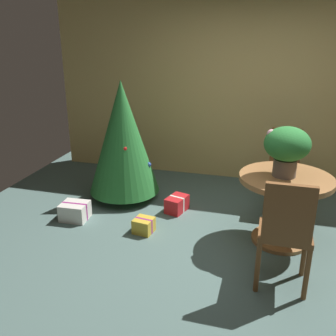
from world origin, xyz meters
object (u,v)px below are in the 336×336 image
round_dining_table (284,197)px  wooden_chair_near (286,229)px  wooden_chair_far (284,166)px  holiday_tree (123,138)px  flower_vase (287,147)px  gift_box_cream (75,211)px  gift_box_gold (144,225)px  gift_box_red (177,204)px

round_dining_table → wooden_chair_near: wooden_chair_near is taller
wooden_chair_near → wooden_chair_far: 1.67m
round_dining_table → holiday_tree: 2.12m
flower_vase → gift_box_cream: (-2.31, -0.15, -0.95)m
round_dining_table → gift_box_cream: size_ratio=2.94×
round_dining_table → gift_box_gold: (-1.46, -0.22, -0.43)m
gift_box_gold → wooden_chair_near: bearing=-22.3°
gift_box_cream → wooden_chair_near: bearing=-16.0°
wooden_chair_near → gift_box_gold: wooden_chair_near is taller
wooden_chair_far → wooden_chair_near: bearing=-90.0°
flower_vase → wooden_chair_far: flower_vase is taller
wooden_chair_far → gift_box_red: bearing=-159.1°
holiday_tree → gift_box_cream: bearing=-114.6°
wooden_chair_near → gift_box_red: size_ratio=2.97×
gift_box_gold → gift_box_cream: size_ratio=0.72×
round_dining_table → gift_box_gold: size_ratio=4.09×
flower_vase → gift_box_red: 1.58m
holiday_tree → gift_box_cream: holiday_tree is taller
gift_box_red → gift_box_cream: gift_box_cream is taller
gift_box_red → holiday_tree: bearing=164.6°
wooden_chair_near → round_dining_table: bearing=90.0°
flower_vase → holiday_tree: 2.07m
holiday_tree → gift_box_red: 1.09m
round_dining_table → gift_box_cream: round_dining_table is taller
gift_box_red → wooden_chair_near: bearing=-44.3°
wooden_chair_near → wooden_chair_far: bearing=90.0°
round_dining_table → flower_vase: 0.54m
flower_vase → wooden_chair_far: size_ratio=0.51×
wooden_chair_far → gift_box_cream: wooden_chair_far is taller
gift_box_cream → gift_box_gold: bearing=-4.8°
wooden_chair_near → holiday_tree: size_ratio=0.65×
holiday_tree → wooden_chair_near: bearing=-35.2°
wooden_chair_far → gift_box_cream: 2.59m
round_dining_table → flower_vase: flower_vase is taller
gift_box_cream → round_dining_table: bearing=3.4°
wooden_chair_near → gift_box_red: bearing=135.7°
round_dining_table → wooden_chair_near: size_ratio=0.93×
wooden_chair_far → gift_box_red: wooden_chair_far is taller
wooden_chair_far → holiday_tree: holiday_tree is taller
wooden_chair_near → gift_box_gold: 1.65m
round_dining_table → flower_vase: size_ratio=1.86×
wooden_chair_far → gift_box_red: (-1.23, -0.47, -0.45)m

